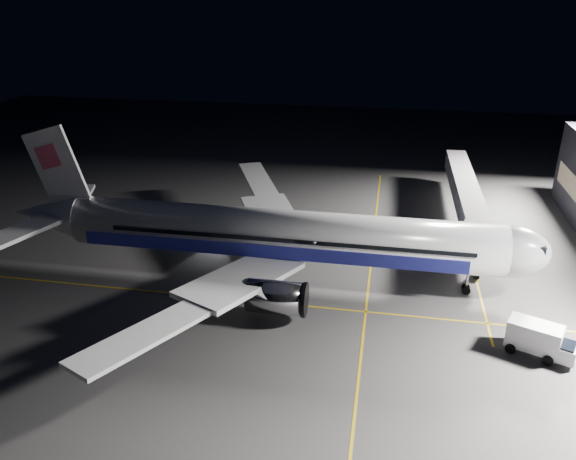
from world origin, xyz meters
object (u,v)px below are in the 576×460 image
Objects in this scene: airliner at (272,235)px; jet_bridge at (467,198)px; baggage_tug at (218,231)px; safety_cone_c at (326,229)px; service_truck at (540,339)px; safety_cone_b at (340,239)px; safety_cone_a at (305,256)px.

jet_bridge is at bearing 38.04° from airliner.
baggage_tug is (-32.38, -8.94, -3.67)m from jet_bridge.
baggage_tug is 5.55× the size of safety_cone_c.
jet_bridge is 64.29× the size of safety_cone_c.
service_truck reaches higher than safety_cone_b.
baggage_tug is at bearing -173.46° from safety_cone_b.
safety_cone_a is (-23.83, 15.35, -1.29)m from service_truck.
jet_bridge reaches higher than baggage_tug.
jet_bridge reaches higher than safety_cone_b.
baggage_tug is at bearing 174.77° from service_truck.
safety_cone_b is at bearing 156.30° from service_truck.
jet_bridge is 11.58× the size of baggage_tug.
safety_cone_a is 9.19m from safety_cone_c.
safety_cone_a is (-20.05, -13.11, -4.26)m from jet_bridge.
service_truck is 9.74× the size of safety_cone_a.
jet_bridge is 52.93× the size of safety_cone_a.
safety_cone_c is at bearing 126.49° from safety_cone_b.
safety_cone_b is (3.79, 6.02, -0.07)m from safety_cone_a.
jet_bridge reaches higher than safety_cone_a.
safety_cone_a is at bearing 170.36° from service_truck.
airliner is 9.72× the size of service_truck.
jet_bridge is at bearing 8.44° from baggage_tug.
jet_bridge is 19.43m from safety_cone_c.
airliner reaches higher than safety_cone_a.
baggage_tug is at bearing 135.58° from airliner.
safety_cone_c is (1.55, 9.06, -0.06)m from safety_cone_a.
safety_cone_a reaches higher than safety_cone_c.
safety_cone_b is at bearing -53.51° from safety_cone_c.
service_truck is 12.35× the size of safety_cone_b.
airliner is at bearing -141.96° from jet_bridge.
safety_cone_a is at bearing -25.70° from baggage_tug.
service_truck is 11.82× the size of safety_cone_c.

